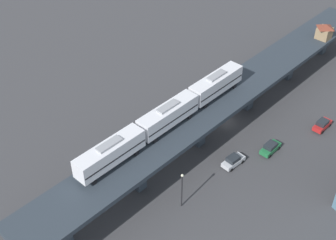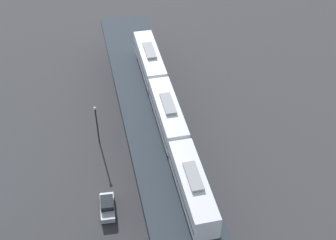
{
  "view_description": "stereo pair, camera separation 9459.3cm",
  "coord_description": "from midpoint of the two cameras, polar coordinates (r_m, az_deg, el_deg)",
  "views": [
    {
      "loc": [
        55.73,
        -44.59,
        56.48
      ],
      "look_at": [
        3.17,
        -14.82,
        8.5
      ],
      "focal_mm": 50.0,
      "sensor_mm": 36.0,
      "label": 1
    },
    {
      "loc": [
        -0.72,
        30.97,
        49.22
      ],
      "look_at": [
        3.17,
        -14.82,
        8.5
      ],
      "focal_mm": 50.0,
      "sensor_mm": 36.0,
      "label": 2
    }
  ],
  "objects": [
    {
      "name": "street_car_silver",
      "position": [
        54.7,
        27.62,
        -47.62
      ],
      "size": [
        2.75,
        4.69,
        1.89
      ],
      "color": "#B7BABF",
      "rests_on": "ground"
    },
    {
      "name": "elevated_viaduct",
      "position": [
        54.68,
        47.73,
        -48.54
      ],
      "size": [
        35.48,
        90.31,
        7.0
      ],
      "color": "#283039",
      "rests_on": "ground"
    },
    {
      "name": "street_lamp",
      "position": [
        51.93,
        19.98,
        -34.71
      ],
      "size": [
        0.44,
        0.44,
        6.94
      ],
      "color": "black",
      "rests_on": "ground"
    },
    {
      "name": "subway_train",
      "position": [
        50.32,
        36.94,
        -34.48
      ],
      "size": [
        13.78,
        36.34,
        4.45
      ],
      "color": "silver",
      "rests_on": "elevated_viaduct"
    }
  ]
}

